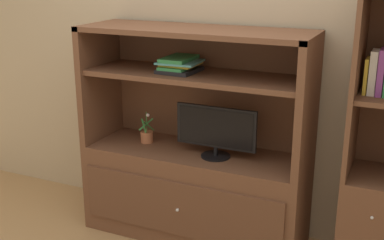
# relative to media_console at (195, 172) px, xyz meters

# --- Properties ---
(painted_rear_wall) EXTENTS (6.00, 0.10, 2.80)m
(painted_rear_wall) POSITION_rel_media_console_xyz_m (0.00, 0.34, 0.90)
(painted_rear_wall) COLOR tan
(painted_rear_wall) RESTS_ON ground_plane
(media_console) EXTENTS (1.63, 0.58, 1.55)m
(media_console) POSITION_rel_media_console_xyz_m (0.00, 0.00, 0.00)
(media_console) COLOR brown
(media_console) RESTS_ON ground_plane
(tv_monitor) EXTENTS (0.58, 0.21, 0.37)m
(tv_monitor) POSITION_rel_media_console_xyz_m (0.18, -0.05, 0.37)
(tv_monitor) COLOR black
(tv_monitor) RESTS_ON media_console
(potted_plant) EXTENTS (0.10, 0.13, 0.24)m
(potted_plant) POSITION_rel_media_console_xyz_m (-0.41, 0.01, 0.22)
(potted_plant) COLOR #B26642
(potted_plant) RESTS_ON media_console
(magazine_stack) EXTENTS (0.29, 0.31, 0.10)m
(magazine_stack) POSITION_rel_media_console_xyz_m (-0.12, -0.00, 0.79)
(magazine_stack) COLOR black
(magazine_stack) RESTS_ON media_console
(bookshelf_tall) EXTENTS (0.41, 0.49, 1.82)m
(bookshelf_tall) POSITION_rel_media_console_xyz_m (1.26, 0.00, 0.11)
(bookshelf_tall) COLOR brown
(bookshelf_tall) RESTS_ON ground_plane
(upright_book_row) EXTENTS (0.21, 0.18, 0.27)m
(upright_book_row) POSITION_rel_media_console_xyz_m (1.21, -0.01, 0.85)
(upright_book_row) COLOR gold
(upright_book_row) RESTS_ON bookshelf_tall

